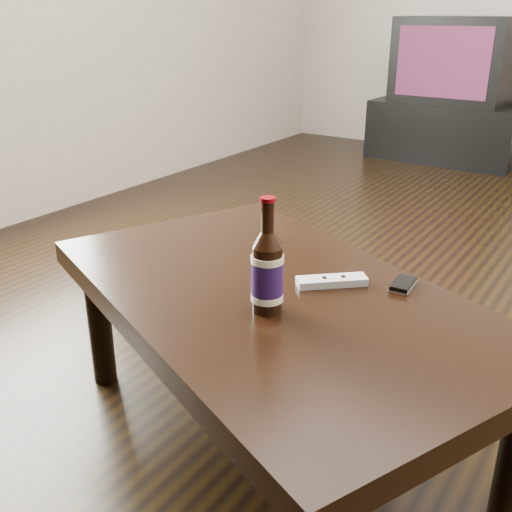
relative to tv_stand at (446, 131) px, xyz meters
The scene contains 7 objects.
floor 2.84m from the tv_stand, 68.87° to the right, with size 5.00×6.00×0.01m, color black.
tv_stand is the anchor object (origin of this frame).
tv 0.53m from the tv_stand, 91.87° to the right, with size 0.83×0.54×0.61m.
coffee_table 3.66m from the tv_stand, 79.60° to the right, with size 1.41×1.15×0.46m.
beer_bottle 3.77m from the tv_stand, 79.14° to the right, with size 0.08×0.08×0.27m.
phone 3.54m from the tv_stand, 74.84° to the right, with size 0.06×0.10×0.02m.
remote 3.58m from the tv_stand, 77.57° to the right, with size 0.16×0.15×0.02m.
Camera 1 is at (0.34, -2.08, 1.09)m, focal length 42.00 mm.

